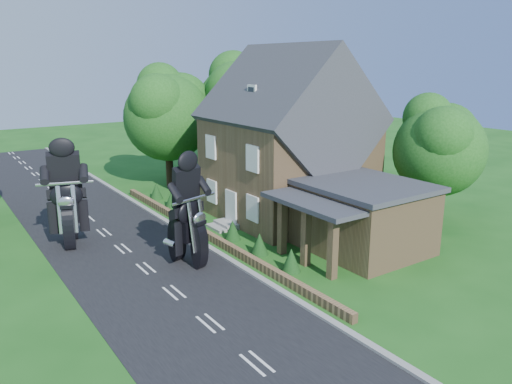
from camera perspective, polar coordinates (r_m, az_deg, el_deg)
ground at (r=21.11m, az=-9.34°, el=-11.30°), size 120.00×120.00×0.00m
road at (r=21.11m, az=-9.35°, el=-11.28°), size 7.00×80.00×0.02m
kerb at (r=22.69m, az=-0.89°, el=-9.02°), size 0.30×80.00×0.12m
garden_wall at (r=26.95m, az=-5.63°, el=-4.87°), size 0.30×22.00×0.40m
house at (r=30.04m, az=3.67°, el=5.37°), size 9.54×8.64×10.24m
annex at (r=25.31m, az=11.96°, el=-2.69°), size 7.05×5.94×3.44m
tree_annex_side at (r=30.75m, az=20.51°, el=5.35°), size 5.64×5.20×7.48m
tree_house_right at (r=35.88m, az=8.94°, el=8.10°), size 6.51×6.00×8.40m
tree_behind_house at (r=40.16m, az=-1.11°, el=10.45°), size 7.81×7.20×10.08m
tree_behind_left at (r=38.14m, az=-9.62°, el=9.28°), size 6.94×6.40×9.16m
shrub_a at (r=22.65m, az=4.03°, el=-7.76°), size 0.90×0.90×1.10m
shrub_b at (r=24.51m, az=0.39°, el=-5.94°), size 0.90×0.90×1.10m
shrub_c at (r=26.48m, az=-2.70°, el=-4.36°), size 0.90×0.90×1.10m
shrub_d at (r=30.66m, az=-7.62°, el=-1.81°), size 0.90×0.90×1.10m
shrub_e at (r=32.83m, az=-9.60°, el=-0.78°), size 0.90×0.90×1.10m
shrub_f at (r=35.05m, az=-11.33°, el=0.12°), size 0.90×0.90×1.10m
motorcycle_lead at (r=23.45m, az=-7.75°, el=-6.38°), size 0.91×1.79×1.61m
motorcycle_follow at (r=27.35m, az=-20.47°, el=-4.05°), size 0.97×1.86×1.68m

